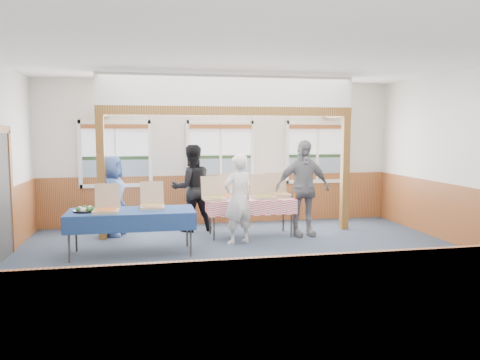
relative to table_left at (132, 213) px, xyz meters
name	(u,v)px	position (x,y,z in m)	size (l,w,h in m)	color
floor	(254,265)	(1.90, -1.03, -0.71)	(8.00, 8.00, 0.00)	#2B3346
ceiling	(254,57)	(1.90, -1.03, 2.49)	(8.00, 8.00, 0.00)	white
wall_back	(220,153)	(1.90, 2.47, 0.89)	(8.00, 8.00, 0.00)	silver
wall_front	(349,193)	(1.90, -4.53, 0.89)	(8.00, 8.00, 0.00)	silver
wainscot_back	(221,199)	(1.90, 2.45, -0.16)	(7.98, 0.05, 1.10)	brown
wainscot_front	(345,317)	(1.90, -4.50, -0.16)	(7.98, 0.05, 1.10)	brown
wainscot_right	(479,221)	(5.87, -1.03, -0.16)	(0.05, 6.98, 1.10)	brown
window_left	(115,150)	(-0.40, 2.43, 0.97)	(1.56, 0.10, 1.46)	white
window_mid	(221,149)	(1.90, 2.43, 0.97)	(1.56, 0.10, 1.46)	white
window_right	(317,149)	(4.20, 2.43, 0.97)	(1.56, 0.10, 1.46)	white
post_left	(101,178)	(-0.60, 1.27, 0.49)	(0.15, 0.15, 2.40)	brown
post_right	(345,173)	(4.40, 1.27, 0.49)	(0.15, 0.15, 2.40)	brown
cross_beam	(229,111)	(1.90, 1.27, 1.78)	(5.15, 0.18, 0.18)	brown
table_left	(132,213)	(0.00, 0.00, 0.00)	(2.26, 1.38, 0.76)	#353535
table_right	(250,201)	(2.28, 1.01, -0.01)	(1.88, 1.32, 0.76)	#353535
pizza_box_a	(106,208)	(-0.40, -0.11, 0.12)	(0.43, 0.51, 0.45)	tan
pizza_box_b	(152,204)	(0.35, 0.16, 0.12)	(0.41, 0.50, 0.44)	tan
pizza_box_c	(213,197)	(1.53, 0.92, 0.12)	(0.45, 0.53, 0.45)	tan
pizza_box_d	(231,194)	(1.93, 1.21, 0.12)	(0.45, 0.54, 0.46)	tan
pizza_box_e	(263,195)	(2.52, 0.94, 0.12)	(0.48, 0.56, 0.47)	tan
pizza_box_f	(280,193)	(2.93, 1.16, 0.12)	(0.46, 0.55, 0.47)	tan
veggie_tray	(85,210)	(-0.75, 0.00, 0.08)	(0.39, 0.39, 0.09)	black
drink_glass	(295,195)	(3.13, 0.76, 0.13)	(0.07, 0.07, 0.15)	#9D4C1A
woman_white	(238,199)	(1.91, 0.40, 0.13)	(0.61, 0.40, 1.67)	silver
woman_black	(192,188)	(1.17, 1.69, 0.20)	(0.88, 0.69, 1.81)	black
man_blue	(112,196)	(-0.43, 1.54, 0.10)	(0.78, 0.51, 1.60)	#3D5898
person_grey	(303,188)	(3.31, 0.84, 0.25)	(1.12, 0.47, 1.92)	slate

